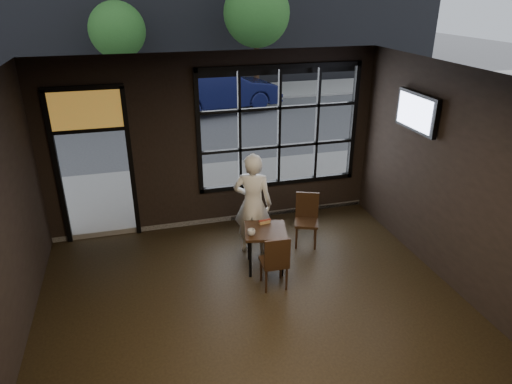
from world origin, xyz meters
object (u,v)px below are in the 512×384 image
object	(u,v)px
man	(253,204)
navy_car	(219,90)
cafe_table	(265,249)
chair_near	(274,260)

from	to	relation	value
man	navy_car	size ratio (longest dim) A/B	0.40
cafe_table	chair_near	world-z (taller)	chair_near
cafe_table	navy_car	distance (m)	10.23
navy_car	man	bearing A→B (deg)	161.04
man	navy_car	bearing A→B (deg)	-75.00
man	navy_car	distance (m)	9.67
cafe_table	navy_car	world-z (taller)	navy_car
man	cafe_table	bearing A→B (deg)	118.38
cafe_table	navy_car	xyz separation A→B (m)	(1.27, 10.14, 0.47)
man	navy_car	xyz separation A→B (m)	(1.33, 9.57, -0.06)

